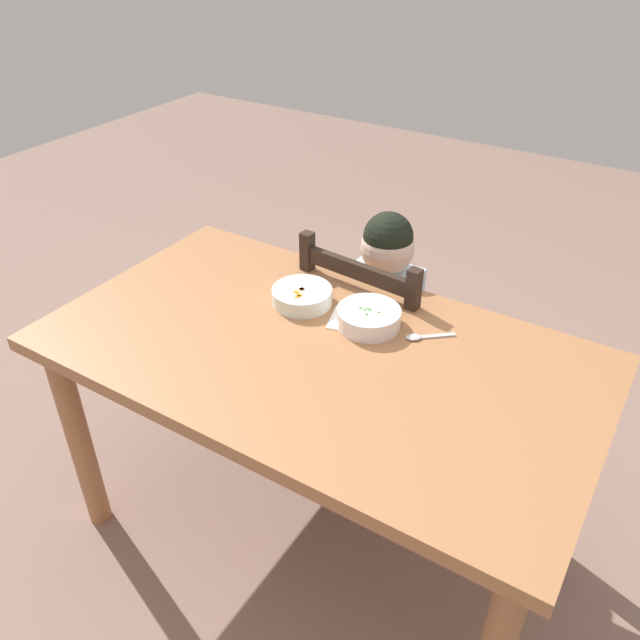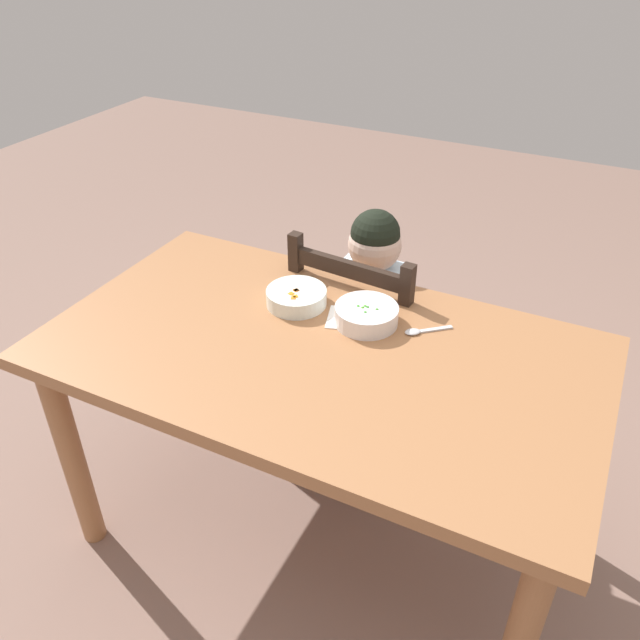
# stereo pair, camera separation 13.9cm
# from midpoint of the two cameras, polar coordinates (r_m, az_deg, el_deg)

# --- Properties ---
(ground_plane) EXTENTS (8.00, 8.00, 0.00)m
(ground_plane) POSITION_cam_midpoint_polar(r_m,az_deg,el_deg) (2.21, 1.71, -18.42)
(ground_plane) COLOR #8A6B5E
(dining_table) EXTENTS (1.46, 0.82, 0.75)m
(dining_table) POSITION_cam_midpoint_polar(r_m,az_deg,el_deg) (1.74, 2.07, -5.28)
(dining_table) COLOR #A66C43
(dining_table) RESTS_ON ground
(dining_chair) EXTENTS (0.46, 0.46, 0.88)m
(dining_chair) POSITION_cam_midpoint_polar(r_m,az_deg,el_deg) (2.22, 6.90, -2.84)
(dining_chair) COLOR black
(dining_chair) RESTS_ON ground
(child_figure) EXTENTS (0.32, 0.31, 0.94)m
(child_figure) POSITION_cam_midpoint_polar(r_m,az_deg,el_deg) (2.10, 7.27, 1.12)
(child_figure) COLOR silver
(child_figure) RESTS_ON ground
(bowl_of_peas) EXTENTS (0.18, 0.18, 0.05)m
(bowl_of_peas) POSITION_cam_midpoint_polar(r_m,az_deg,el_deg) (1.75, 6.63, 0.20)
(bowl_of_peas) COLOR white
(bowl_of_peas) RESTS_ON dining_table
(bowl_of_carrots) EXTENTS (0.17, 0.17, 0.05)m
(bowl_of_carrots) POSITION_cam_midpoint_polar(r_m,az_deg,el_deg) (1.84, 0.55, 2.14)
(bowl_of_carrots) COLOR white
(bowl_of_carrots) RESTS_ON dining_table
(spoon) EXTENTS (0.12, 0.10, 0.01)m
(spoon) POSITION_cam_midpoint_polar(r_m,az_deg,el_deg) (1.74, 11.28, -1.54)
(spoon) COLOR silver
(spoon) RESTS_ON dining_table
(paper_napkin) EXTENTS (0.15, 0.15, 0.00)m
(paper_napkin) POSITION_cam_midpoint_polar(r_m,az_deg,el_deg) (1.78, 5.21, -0.09)
(paper_napkin) COLOR white
(paper_napkin) RESTS_ON dining_table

